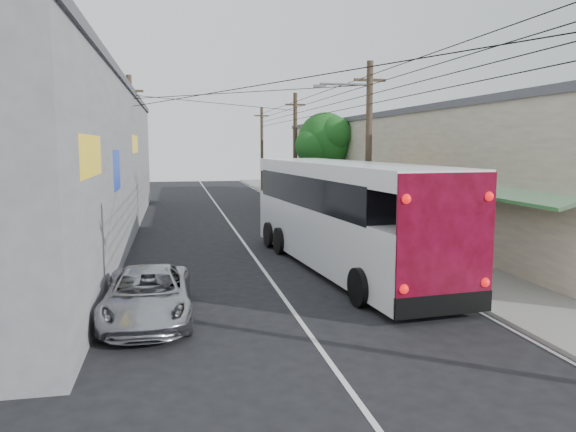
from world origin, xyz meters
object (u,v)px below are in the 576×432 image
Objects in this scene: jeepney at (148,295)px; parked_suv at (337,227)px; pedestrian_far at (449,235)px; coach_bus at (341,214)px; pedestrian_near at (393,217)px; parked_car_far at (284,198)px; parked_car_mid at (297,204)px.

parked_suv reaches higher than jeepney.
jeepney is 12.86m from pedestrian_far.
coach_bus reaches higher than pedestrian_near.
parked_car_far is (0.80, 15.81, -0.19)m from parked_suv.
coach_bus is at bearing 34.03° from pedestrian_far.
parked_suv is 1.43× the size of parked_car_far.
parked_suv is at bearing -94.27° from parked_car_mid.
pedestrian_far is at bearing -31.69° from parked_suv.
jeepney is at bearing -112.98° from parked_car_far.
parked_car_mid is 10.08m from pedestrian_near.
coach_bus is 8.37m from jeepney.
coach_bus is 8.55× the size of pedestrian_far.
jeepney is at bearing -125.11° from parked_suv.
coach_bus is 4.15m from parked_suv.
parked_suv reaches higher than parked_car_mid.
parked_car_far is 18.94m from pedestrian_far.
parked_car_mid is (8.40, 20.43, 0.04)m from jeepney.
pedestrian_near is (3.32, 1.85, 0.14)m from parked_suv.
jeepney is at bearing -112.67° from parked_car_mid.
parked_car_far is (0.00, 4.21, 0.03)m from parked_car_mid.
coach_bus is at bearing -99.29° from parked_car_far.
jeepney is 1.08× the size of parked_car_far.
pedestrian_far is (4.77, 1.00, -1.08)m from coach_bus.
pedestrian_near is (2.52, -13.96, 0.33)m from parked_car_far.
coach_bus is 3.09× the size of parked_car_far.
parked_car_far is at bearing 89.68° from parked_car_mid.
jeepney is 1.16× the size of parked_car_mid.
parked_suv is 11.63m from parked_car_mid.
parked_car_far is 2.77× the size of pedestrian_far.
parked_car_far reaches higher than parked_car_mid.
parked_suv is at bearing 49.70° from jeepney.
pedestrian_far is at bearing -78.62° from parked_car_mid.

